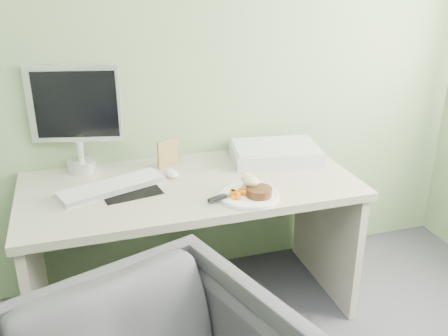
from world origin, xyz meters
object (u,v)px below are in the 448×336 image
object	(u,v)px
plate	(249,196)
monitor	(76,113)
desk	(191,216)
scanner	(275,153)

from	to	relation	value
plate	monitor	size ratio (longest dim) A/B	0.51
desk	monitor	bearing A→B (deg)	147.28
desk	monitor	distance (m)	0.76
desk	plate	xyz separation A→B (m)	(0.22, -0.24, 0.19)
desk	monitor	size ratio (longest dim) A/B	2.99
scanner	monitor	size ratio (longest dim) A/B	0.86
desk	scanner	xyz separation A→B (m)	(0.51, 0.16, 0.22)
monitor	desk	bearing A→B (deg)	-19.47
scanner	monitor	distance (m)	1.04
scanner	monitor	bearing A→B (deg)	-179.07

